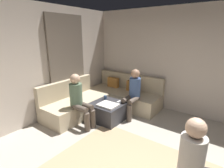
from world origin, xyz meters
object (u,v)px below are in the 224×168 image
object	(u,v)px
game_remote	(119,102)
person_on_couch_side	(79,98)
person_on_armchair	(200,163)
coffee_mug	(105,97)
person_on_couch_back	(133,91)
ottoman	(108,111)
sectional_couch	(104,99)

from	to	relation	value
game_remote	person_on_couch_side	size ratio (longest dim) A/B	0.12
person_on_armchair	coffee_mug	bearing A→B (deg)	-137.66
game_remote	person_on_couch_back	bearing A→B (deg)	53.60
coffee_mug	person_on_couch_back	bearing A→B (deg)	28.29
ottoman	game_remote	world-z (taller)	game_remote
game_remote	person_on_armchair	world-z (taller)	person_on_armchair
sectional_couch	game_remote	distance (m)	0.71
ottoman	person_on_couch_side	xyz separation A→B (m)	(-0.33, -0.61, 0.45)
coffee_mug	person_on_couch_side	distance (m)	0.82
game_remote	person_on_couch_back	size ratio (longest dim) A/B	0.12
ottoman	person_on_armchair	size ratio (longest dim) A/B	0.64
ottoman	person_on_couch_back	size ratio (longest dim) A/B	0.63
sectional_couch	person_on_couch_side	xyz separation A→B (m)	(0.15, -1.06, 0.38)
person_on_couch_side	person_on_armchair	xyz separation A→B (m)	(2.55, -0.58, -0.01)
sectional_couch	coffee_mug	size ratio (longest dim) A/B	26.84
ottoman	game_remote	distance (m)	0.36
person_on_couch_side	person_on_armchair	bearing A→B (deg)	77.12
coffee_mug	person_on_armchair	xyz separation A→B (m)	(2.45, -1.37, 0.17)
ottoman	coffee_mug	world-z (taller)	coffee_mug
sectional_couch	ottoman	bearing A→B (deg)	-43.86
person_on_armchair	ottoman	bearing A→B (deg)	-136.54
sectional_couch	game_remote	world-z (taller)	sectional_couch
game_remote	person_on_couch_side	world-z (taller)	person_on_couch_side
ottoman	person_on_couch_back	world-z (taller)	person_on_couch_back
sectional_couch	person_on_armchair	xyz separation A→B (m)	(2.70, -1.65, 0.36)
coffee_mug	person_on_couch_back	size ratio (longest dim) A/B	0.08
coffee_mug	person_on_couch_back	world-z (taller)	person_on_couch_back
ottoman	sectional_couch	bearing A→B (deg)	136.14
person_on_couch_side	person_on_armchair	distance (m)	2.62
ottoman	game_remote	xyz separation A→B (m)	(0.18, 0.22, 0.22)
person_on_couch_back	sectional_couch	bearing A→B (deg)	3.63
person_on_couch_side	game_remote	bearing A→B (deg)	148.57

